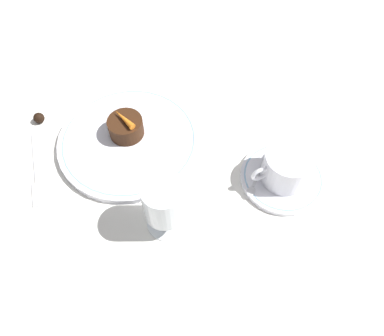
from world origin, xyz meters
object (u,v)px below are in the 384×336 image
dinner_plate (129,140)px  dessert_cake (126,127)px  coffee_cup (287,166)px  wine_glass (164,203)px  fork (37,175)px

dinner_plate → dessert_cake: 0.03m
coffee_cup → dessert_cake: size_ratio=1.64×
wine_glass → coffee_cup: bearing=-176.3°
dessert_cake → dinner_plate: bearing=88.3°
dinner_plate → wine_glass: (-0.02, 0.19, 0.06)m
fork → dessert_cake: 0.19m
fork → dessert_cake: size_ratio=2.61×
coffee_cup → dessert_cake: coffee_cup is taller
coffee_cup → wine_glass: (0.23, 0.01, 0.03)m
fork → wine_glass: bearing=139.7°
coffee_cup → fork: (0.43, -0.16, -0.04)m
fork → dessert_cake: dessert_cake is taller
dinner_plate → coffee_cup: bearing=144.6°
wine_glass → fork: size_ratio=0.66×
coffee_cup → wine_glass: bearing=3.7°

